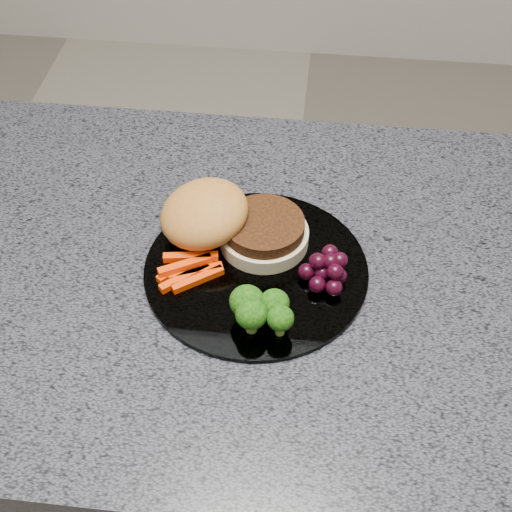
{
  "coord_description": "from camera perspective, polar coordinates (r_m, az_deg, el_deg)",
  "views": [
    {
      "loc": [
        0.07,
        -0.55,
        1.52
      ],
      "look_at": [
        0.01,
        -0.0,
        0.93
      ],
      "focal_mm": 50.0,
      "sensor_mm": 36.0,
      "label": 1
    }
  ],
  "objects": [
    {
      "name": "countertop",
      "position": [
        0.84,
        -0.51,
        -2.06
      ],
      "size": [
        1.2,
        0.6,
        0.04
      ],
      "primitive_type": "cube",
      "color": "#484A52",
      "rests_on": "island_cabinet"
    },
    {
      "name": "burger",
      "position": [
        0.84,
        -2.46,
        2.65
      ],
      "size": [
        0.2,
        0.13,
        0.06
      ],
      "rotation": [
        0.0,
        0.0,
        0.28
      ],
      "color": "beige",
      "rests_on": "plate"
    },
    {
      "name": "plate",
      "position": [
        0.83,
        0.0,
        -1.09
      ],
      "size": [
        0.26,
        0.26,
        0.01
      ],
      "primitive_type": "cylinder",
      "color": "white",
      "rests_on": "countertop"
    },
    {
      "name": "broccoli",
      "position": [
        0.75,
        0.3,
        -4.22
      ],
      "size": [
        0.07,
        0.05,
        0.04
      ],
      "rotation": [
        0.0,
        0.0,
        -0.13
      ],
      "color": "olive",
      "rests_on": "plate"
    },
    {
      "name": "island_cabinet",
      "position": [
        1.22,
        -0.37,
        -16.13
      ],
      "size": [
        1.2,
        0.6,
        0.86
      ],
      "primitive_type": "cube",
      "color": "#54301C",
      "rests_on": "ground"
    },
    {
      "name": "carrot_sticks",
      "position": [
        0.82,
        -5.38,
        -1.04
      ],
      "size": [
        0.08,
        0.07,
        0.02
      ],
      "rotation": [
        0.0,
        0.0,
        0.24
      ],
      "color": "#F63B04",
      "rests_on": "plate"
    },
    {
      "name": "grape_bunch",
      "position": [
        0.81,
        5.71,
        -1.03
      ],
      "size": [
        0.06,
        0.06,
        0.03
      ],
      "rotation": [
        0.0,
        0.0,
        -0.35
      ],
      "color": "black",
      "rests_on": "plate"
    }
  ]
}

